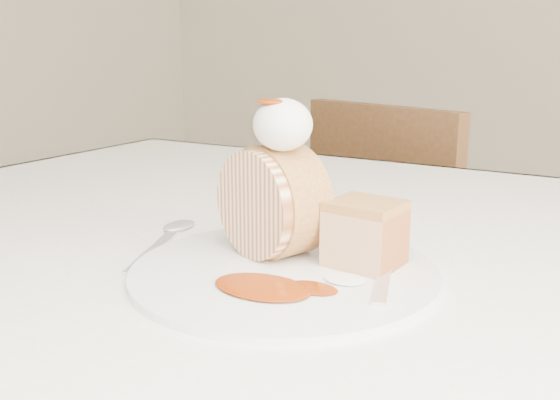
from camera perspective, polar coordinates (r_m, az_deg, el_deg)
The scene contains 10 objects.
table at distance 0.73m, azimuth 7.22°, elevation -9.96°, with size 1.40×0.90×0.75m.
chair_far at distance 1.48m, azimuth 11.27°, elevation -5.21°, with size 0.50×0.50×0.83m.
plate at distance 0.58m, azimuth 0.36°, elevation -6.54°, with size 0.28×0.28×0.01m, color white.
roulade_slice at distance 0.60m, azimuth -0.71°, elevation -0.16°, with size 0.10×0.10×0.06m, color beige.
cake_chunk at distance 0.58m, azimuth 7.78°, elevation -3.42°, with size 0.06×0.06×0.05m, color #C6804B.
whipped_cream at distance 0.57m, azimuth 0.26°, elevation 6.90°, with size 0.05×0.05×0.05m, color white.
caramel_drizzle at distance 0.56m, azimuth -0.86°, elevation 9.57°, with size 0.03×0.02×0.01m, color #852A05.
caramel_pool at distance 0.53m, azimuth -1.66°, elevation -7.92°, with size 0.09×0.06×0.00m, color #852A05, non-canonical shape.
fork at distance 0.56m, azimuth 9.46°, elevation -6.98°, with size 0.02×0.17×0.00m, color silver.
spoon at distance 0.65m, azimuth -11.52°, elevation -4.62°, with size 0.02×0.16×0.00m, color silver.
Camera 1 is at (0.25, -0.42, 0.96)m, focal length 40.00 mm.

